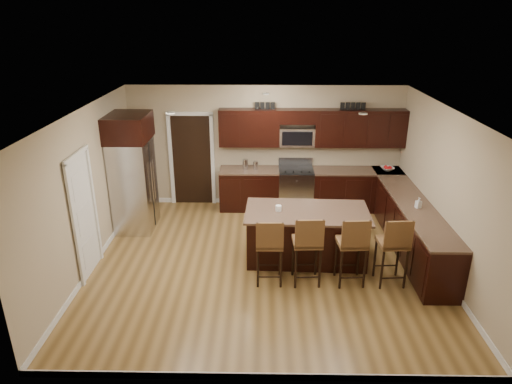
{
  "coord_description": "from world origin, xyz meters",
  "views": [
    {
      "loc": [
        -0.04,
        -7.03,
        4.16
      ],
      "look_at": [
        -0.17,
        0.4,
        1.2
      ],
      "focal_mm": 32.0,
      "sensor_mm": 36.0,
      "label": 1
    }
  ],
  "objects_px": {
    "range": "(295,189)",
    "stool_left": "(270,244)",
    "stool_mid": "(308,243)",
    "island": "(306,236)",
    "refrigerator": "(133,172)",
    "stool_right": "(353,243)",
    "stool_extra": "(394,244)"
  },
  "relations": [
    {
      "from": "stool_left",
      "to": "stool_extra",
      "type": "distance_m",
      "value": 1.97
    },
    {
      "from": "refrigerator",
      "to": "island",
      "type": "bearing_deg",
      "value": -19.63
    },
    {
      "from": "island",
      "to": "stool_left",
      "type": "xyz_separation_m",
      "value": [
        -0.66,
        -0.85,
        0.29
      ]
    },
    {
      "from": "stool_mid",
      "to": "stool_extra",
      "type": "bearing_deg",
      "value": -3.1
    },
    {
      "from": "stool_right",
      "to": "island",
      "type": "bearing_deg",
      "value": 123.71
    },
    {
      "from": "range",
      "to": "stool_right",
      "type": "xyz_separation_m",
      "value": [
        0.7,
        -3.08,
        0.27
      ]
    },
    {
      "from": "stool_extra",
      "to": "stool_right",
      "type": "bearing_deg",
      "value": 176.17
    },
    {
      "from": "stool_right",
      "to": "refrigerator",
      "type": "height_order",
      "value": "refrigerator"
    },
    {
      "from": "stool_mid",
      "to": "refrigerator",
      "type": "distance_m",
      "value": 3.9
    },
    {
      "from": "stool_left",
      "to": "stool_right",
      "type": "relative_size",
      "value": 0.96
    },
    {
      "from": "island",
      "to": "refrigerator",
      "type": "bearing_deg",
      "value": 162.53
    },
    {
      "from": "range",
      "to": "stool_right",
      "type": "distance_m",
      "value": 3.17
    },
    {
      "from": "refrigerator",
      "to": "range",
      "type": "bearing_deg",
      "value": 17.37
    },
    {
      "from": "island",
      "to": "refrigerator",
      "type": "xyz_separation_m",
      "value": [
        -3.35,
        1.19,
        0.77
      ]
    },
    {
      "from": "stool_extra",
      "to": "refrigerator",
      "type": "bearing_deg",
      "value": 152.44
    },
    {
      "from": "range",
      "to": "stool_extra",
      "type": "bearing_deg",
      "value": -66.29
    },
    {
      "from": "island",
      "to": "stool_left",
      "type": "relative_size",
      "value": 1.9
    },
    {
      "from": "stool_mid",
      "to": "island",
      "type": "bearing_deg",
      "value": 83.03
    },
    {
      "from": "range",
      "to": "refrigerator",
      "type": "xyz_separation_m",
      "value": [
        -3.3,
        -1.03,
        0.73
      ]
    },
    {
      "from": "stool_left",
      "to": "stool_mid",
      "type": "bearing_deg",
      "value": -0.47
    },
    {
      "from": "range",
      "to": "refrigerator",
      "type": "relative_size",
      "value": 0.47
    },
    {
      "from": "range",
      "to": "island",
      "type": "bearing_deg",
      "value": -88.77
    },
    {
      "from": "stool_right",
      "to": "range",
      "type": "bearing_deg",
      "value": 99.02
    },
    {
      "from": "range",
      "to": "stool_left",
      "type": "relative_size",
      "value": 0.96
    },
    {
      "from": "island",
      "to": "stool_right",
      "type": "relative_size",
      "value": 1.83
    },
    {
      "from": "range",
      "to": "refrigerator",
      "type": "height_order",
      "value": "refrigerator"
    },
    {
      "from": "range",
      "to": "stool_extra",
      "type": "relative_size",
      "value": 0.93
    },
    {
      "from": "island",
      "to": "stool_left",
      "type": "bearing_deg",
      "value": -125.8
    },
    {
      "from": "stool_right",
      "to": "refrigerator",
      "type": "relative_size",
      "value": 0.51
    },
    {
      "from": "island",
      "to": "refrigerator",
      "type": "height_order",
      "value": "refrigerator"
    },
    {
      "from": "stool_right",
      "to": "stool_left",
      "type": "bearing_deg",
      "value": 176.06
    },
    {
      "from": "range",
      "to": "stool_extra",
      "type": "xyz_separation_m",
      "value": [
        1.35,
        -3.08,
        0.27
      ]
    }
  ]
}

